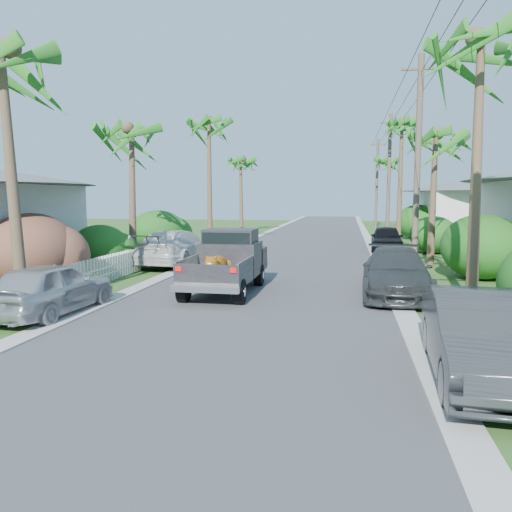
% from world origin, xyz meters
% --- Properties ---
extents(ground, '(120.00, 120.00, 0.00)m').
position_xyz_m(ground, '(0.00, 0.00, 0.00)').
color(ground, '#3B5921').
rests_on(ground, ground).
extents(road, '(8.00, 100.00, 0.02)m').
position_xyz_m(road, '(0.00, 25.00, 0.01)').
color(road, '#38383A').
rests_on(road, ground).
extents(curb_left, '(0.60, 100.00, 0.06)m').
position_xyz_m(curb_left, '(-4.30, 25.00, 0.03)').
color(curb_left, '#A5A39E').
rests_on(curb_left, ground).
extents(curb_right, '(0.60, 100.00, 0.06)m').
position_xyz_m(curb_right, '(4.30, 25.00, 0.03)').
color(curb_right, '#A5A39E').
rests_on(curb_right, ground).
extents(pickup_truck, '(1.98, 5.12, 2.06)m').
position_xyz_m(pickup_truck, '(-1.17, 7.02, 1.01)').
color(pickup_truck, black).
rests_on(pickup_truck, ground).
extents(parked_car_rn, '(1.82, 4.60, 1.49)m').
position_xyz_m(parked_car_rn, '(5.00, -0.42, 0.74)').
color(parked_car_rn, '#2B2E30').
rests_on(parked_car_rn, ground).
extents(parked_car_rm, '(2.27, 5.17, 1.48)m').
position_xyz_m(parked_car_rm, '(4.29, 7.00, 0.74)').
color(parked_car_rm, '#2E3133').
rests_on(parked_car_rm, ground).
extents(parked_car_rf, '(1.95, 4.45, 1.49)m').
position_xyz_m(parked_car_rf, '(5.00, 20.46, 0.75)').
color(parked_car_rf, black).
rests_on(parked_car_rf, ground).
extents(parked_car_ln, '(1.88, 4.26, 1.43)m').
position_xyz_m(parked_car_ln, '(-5.00, 2.68, 0.71)').
color(parked_car_ln, '#ADB0B4').
rests_on(parked_car_ln, ground).
extents(parked_car_lf, '(2.54, 5.71, 1.63)m').
position_xyz_m(parked_car_lf, '(-5.00, 12.64, 0.81)').
color(parked_car_lf, silver).
rests_on(parked_car_lf, ground).
extents(palm_l_a, '(4.40, 4.40, 8.20)m').
position_xyz_m(palm_l_a, '(-6.20, 3.00, 6.93)').
color(palm_l_a, brown).
rests_on(palm_l_a, ground).
extents(palm_l_b, '(4.40, 4.40, 7.40)m').
position_xyz_m(palm_l_b, '(-6.80, 12.00, 6.15)').
color(palm_l_b, brown).
rests_on(palm_l_b, ground).
extents(palm_l_c, '(4.40, 4.40, 9.20)m').
position_xyz_m(palm_l_c, '(-6.00, 22.00, 7.91)').
color(palm_l_c, brown).
rests_on(palm_l_c, ground).
extents(palm_l_d, '(4.40, 4.40, 7.70)m').
position_xyz_m(palm_l_d, '(-6.50, 34.00, 6.44)').
color(palm_l_d, brown).
rests_on(palm_l_d, ground).
extents(palm_r_a, '(4.40, 4.40, 8.70)m').
position_xyz_m(palm_r_a, '(6.30, 6.00, 7.42)').
color(palm_r_a, brown).
rests_on(palm_r_a, ground).
extents(palm_r_b, '(4.40, 4.40, 7.20)m').
position_xyz_m(palm_r_b, '(6.60, 15.00, 5.95)').
color(palm_r_b, brown).
rests_on(palm_r_b, ground).
extents(palm_r_c, '(4.40, 4.40, 9.40)m').
position_xyz_m(palm_r_c, '(6.20, 26.00, 8.11)').
color(palm_r_c, brown).
rests_on(palm_r_c, ground).
extents(palm_r_d, '(4.40, 4.40, 8.00)m').
position_xyz_m(palm_r_d, '(6.50, 40.00, 6.74)').
color(palm_r_d, brown).
rests_on(palm_r_d, ground).
extents(shrub_l_b, '(3.00, 3.30, 2.60)m').
position_xyz_m(shrub_l_b, '(-7.80, 6.00, 1.30)').
color(shrub_l_b, '#A0163A').
rests_on(shrub_l_b, ground).
extents(shrub_l_c, '(2.40, 2.64, 2.00)m').
position_xyz_m(shrub_l_c, '(-7.40, 10.00, 1.00)').
color(shrub_l_c, '#1E4F16').
rests_on(shrub_l_c, ground).
extents(shrub_l_d, '(3.20, 3.52, 2.40)m').
position_xyz_m(shrub_l_d, '(-8.00, 18.00, 1.20)').
color(shrub_l_d, '#1E4F16').
rests_on(shrub_l_d, ground).
extents(shrub_r_b, '(3.00, 3.30, 2.50)m').
position_xyz_m(shrub_r_b, '(7.80, 11.00, 1.25)').
color(shrub_r_b, '#1E4F16').
rests_on(shrub_r_b, ground).
extents(shrub_r_c, '(2.60, 2.86, 2.10)m').
position_xyz_m(shrub_r_c, '(7.50, 20.00, 1.05)').
color(shrub_r_c, '#1E4F16').
rests_on(shrub_r_c, ground).
extents(shrub_r_d, '(3.20, 3.52, 2.60)m').
position_xyz_m(shrub_r_d, '(8.00, 30.00, 1.30)').
color(shrub_r_d, '#1E4F16').
rests_on(shrub_r_d, ground).
extents(picket_fence, '(0.10, 11.00, 1.00)m').
position_xyz_m(picket_fence, '(-6.00, 5.50, 0.50)').
color(picket_fence, white).
rests_on(picket_fence, ground).
extents(house_right_far, '(9.00, 8.00, 4.60)m').
position_xyz_m(house_right_far, '(13.00, 30.00, 2.12)').
color(house_right_far, silver).
rests_on(house_right_far, ground).
extents(utility_pole_b, '(1.60, 0.26, 9.00)m').
position_xyz_m(utility_pole_b, '(5.60, 13.00, 4.60)').
color(utility_pole_b, brown).
rests_on(utility_pole_b, ground).
extents(utility_pole_c, '(1.60, 0.26, 9.00)m').
position_xyz_m(utility_pole_c, '(5.60, 28.00, 4.60)').
color(utility_pole_c, brown).
rests_on(utility_pole_c, ground).
extents(utility_pole_d, '(1.60, 0.26, 9.00)m').
position_xyz_m(utility_pole_d, '(5.60, 43.00, 4.60)').
color(utility_pole_d, brown).
rests_on(utility_pole_d, ground).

